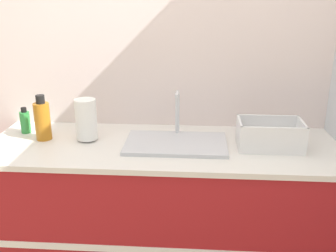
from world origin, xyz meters
TOP-DOWN VIEW (x-y plane):
  - wall_back at (0.00, 0.69)m, footprint 4.35×0.06m
  - counter_cabinet at (0.00, 0.33)m, footprint 1.97×0.68m
  - sink at (0.07, 0.33)m, footprint 0.56×0.35m
  - paper_towel_roll at (-0.44, 0.36)m, footprint 0.12×0.12m
  - dish_rack at (0.58, 0.33)m, footprint 0.35×0.22m
  - bottle_amber at (-0.69, 0.36)m, footprint 0.09×0.09m
  - bottle_green at (-0.84, 0.46)m, footprint 0.06×0.06m

SIDE VIEW (x-z plane):
  - counter_cabinet at x=0.00m, z-range 0.00..0.90m
  - sink at x=0.07m, z-range 0.77..1.05m
  - dish_rack at x=0.58m, z-range 0.88..1.03m
  - bottle_green at x=-0.84m, z-range 0.89..1.04m
  - bottle_amber at x=-0.69m, z-range 0.88..1.14m
  - paper_towel_roll at x=-0.44m, z-range 0.90..1.14m
  - wall_back at x=0.00m, z-range 0.00..2.60m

